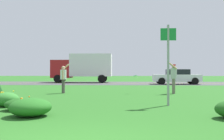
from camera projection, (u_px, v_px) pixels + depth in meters
ground_plane at (108, 92)px, 16.05m from camera, size 120.00×120.00×0.00m
highway_strip at (115, 83)px, 28.09m from camera, size 120.00×8.42×0.01m
highway_center_stripe at (115, 83)px, 28.09m from camera, size 120.00×0.16×0.00m
daylily_clump_near_camera at (22, 104)px, 8.47m from camera, size 1.08×1.01×0.43m
daylily_clump_mid_center at (6, 99)px, 9.32m from camera, size 0.86×0.82×0.54m
daylily_clump_mid_left at (30, 107)px, 7.29m from camera, size 1.15×1.17×0.50m
sign_post_near_path at (168, 57)px, 9.64m from camera, size 0.56×0.10×2.92m
person_thrower_white_shirt at (63, 77)px, 15.10m from camera, size 0.47×0.49×1.69m
person_catcher_red_cap_gray_shirt at (174, 76)px, 14.78m from camera, size 0.51×0.49×1.76m
frisbee_pale_blue at (135, 76)px, 14.95m from camera, size 0.24×0.24×0.11m
car_white_center_left at (177, 77)px, 25.93m from camera, size 4.50×2.00×1.45m
box_truck_red at (83, 66)px, 30.16m from camera, size 6.70×2.46×3.20m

